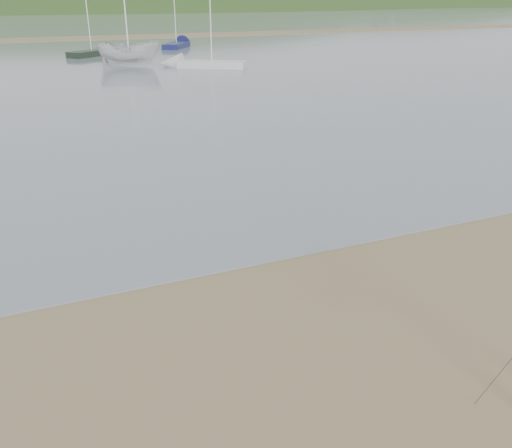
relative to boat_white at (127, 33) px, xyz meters
name	(u,v)px	position (x,y,z in m)	size (l,w,h in m)	color
ground	(169,447)	(-7.65, -39.16, -2.43)	(560.00, 560.00, 0.00)	#786345
water	(6,20)	(-7.65, 92.84, -2.41)	(560.00, 256.00, 0.04)	slate
sandbar	(14,40)	(-7.65, 30.84, -2.36)	(560.00, 7.00, 0.07)	#786345
hill_ridge	(61,61)	(10.87, 195.84, -22.13)	(620.00, 180.00, 80.00)	#223A17
boat_white	(127,33)	(0.00, 0.00, 0.00)	(1.80, 1.85, 4.79)	silver
sailboat_white_near	(190,64)	(3.89, -3.29, -2.13)	(6.46, 4.93, 6.61)	silver
sailboat_blue_far	(181,44)	(8.57, 14.80, -2.13)	(4.98, 6.70, 6.80)	#151B4B
sailboat_dark_mid	(104,51)	(-0.44, 9.28, -2.13)	(5.91, 5.22, 6.34)	black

